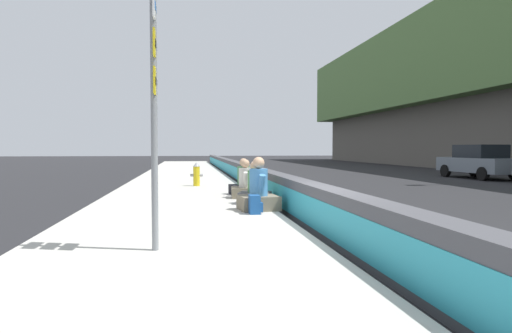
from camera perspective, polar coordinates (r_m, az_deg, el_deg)
The scene contains 11 objects.
ground_plane at distance 8.11m, azimuth 8.94°, elevation -8.62°, with size 160.00×160.00×0.00m, color #232326.
sidewalk_strip at distance 7.73m, azimuth -10.35°, elevation -8.65°, with size 80.00×4.40×0.14m, color #B5B2A8.
jersey_barrier at distance 8.04m, azimuth 8.94°, elevation -5.65°, with size 76.00×0.45×0.85m.
route_sign_post at distance 6.24m, azimuth -12.93°, elevation 8.67°, with size 0.44×0.09×3.60m.
fire_hydrant at distance 16.56m, azimuth -7.65°, elevation -0.94°, with size 0.26×0.46×0.88m.
seated_person_foreground at distance 10.07m, azimuth 0.33°, elevation -3.47°, with size 0.83×0.95×1.20m.
seated_person_middle at distance 11.22m, azimuth -0.13°, elevation -3.06°, with size 0.86×0.94×1.08m.
seated_person_rear at distance 12.53m, azimuth -1.38°, elevation -2.48°, with size 0.72×0.83×1.09m.
seated_person_far at distance 13.48m, azimuth -1.61°, elevation -2.13°, with size 0.78×0.88×1.09m.
backpack at distance 9.49m, azimuth -0.13°, elevation -4.93°, with size 0.32×0.28×0.40m.
parked_car_fourth at distance 25.01m, azimuth 26.72°, elevation 0.58°, with size 4.57×2.08×1.71m.
Camera 1 is at (-7.58, 2.43, 1.55)m, focal length 31.14 mm.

